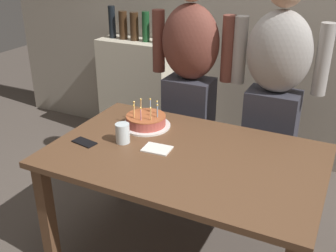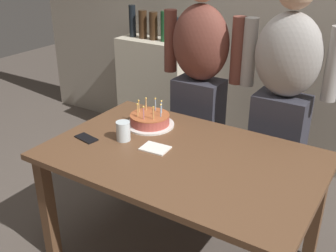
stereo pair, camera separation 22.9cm
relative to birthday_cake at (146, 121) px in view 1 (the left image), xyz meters
name	(u,v)px [view 1 (the left image)]	position (x,y,z in m)	size (l,w,h in m)	color
back_wall	(264,10)	(0.36, 1.34, 0.52)	(5.20, 0.10, 2.60)	#9E9384
dining_table	(184,168)	(0.36, -0.21, -0.13)	(1.50, 0.96, 0.74)	brown
birthday_cake	(146,121)	(0.00, 0.00, 0.00)	(0.31, 0.31, 0.16)	white
water_glass_near	(123,133)	(-0.01, -0.25, 0.02)	(0.08, 0.08, 0.12)	silver
cell_phone	(84,142)	(-0.21, -0.36, -0.03)	(0.14, 0.07, 0.01)	black
napkin_stack	(157,149)	(0.21, -0.24, -0.03)	(0.15, 0.12, 0.01)	white
person_man_bearded	(189,85)	(0.08, 0.50, 0.10)	(0.61, 0.27, 1.66)	#33333D
person_woman_cardigan	(274,98)	(0.68, 0.50, 0.10)	(0.61, 0.27, 1.66)	#33333D
shelf_cabinet	(136,90)	(-0.73, 1.12, -0.26)	(0.69, 0.30, 1.28)	beige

